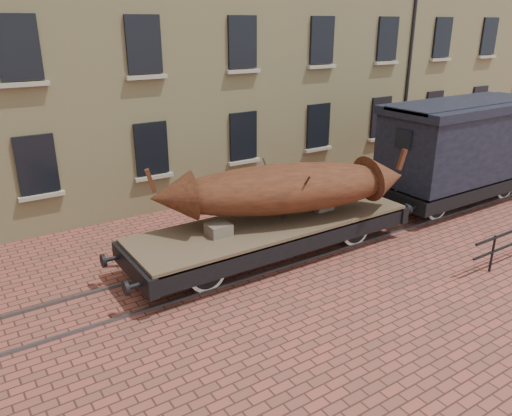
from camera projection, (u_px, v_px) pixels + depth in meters
ground at (306, 246)px, 14.29m from camera, size 90.00×90.00×0.00m
rail_track at (306, 245)px, 14.28m from camera, size 30.00×1.52×0.06m
flatcar_wagon at (273, 228)px, 13.40m from camera, size 8.81×2.39×1.33m
iron_boat at (285, 188)px, 13.22m from camera, size 7.11×3.67×1.70m
goods_van at (462, 141)px, 16.96m from camera, size 6.92×2.52×3.58m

